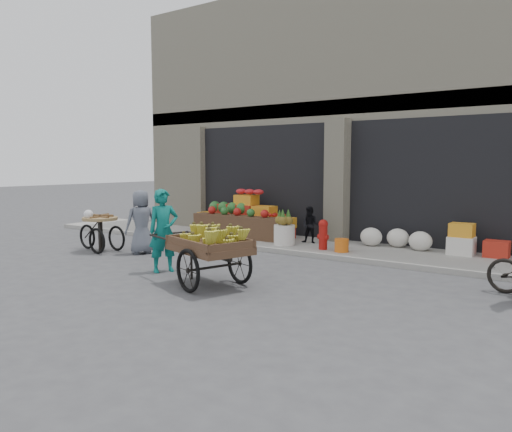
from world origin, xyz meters
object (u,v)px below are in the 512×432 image
Objects in this scene: fire_hydrant at (323,233)px; banana_cart at (208,243)px; vendor_grey at (141,222)px; seated_person at (310,225)px; vendor_woman at (164,231)px; orange_bucket at (342,245)px; pineapple_bin at (284,235)px; tricycle_cart at (100,228)px.

banana_cart reaches higher than fire_hydrant.
fire_hydrant is at bearing 145.58° from vendor_grey.
vendor_grey reaches higher than seated_person.
fire_hydrant is 0.76× the size of seated_person.
vendor_woman reaches higher than banana_cart.
vendor_woman is (-1.45, 0.37, 0.06)m from banana_cart.
orange_bucket is at bearing -5.71° from fire_hydrant.
tricycle_cart is at bearing -142.15° from pineapple_bin.
tricycle_cart is at bearing -50.06° from vendor_grey.
vendor_grey is at bearing -135.74° from pineapple_bin.
pineapple_bin reaches higher than orange_bucket.
orange_bucket is 0.22× the size of tricycle_cart.
tricycle_cart is (-3.96, -3.36, -0.02)m from seated_person.
banana_cart reaches higher than orange_bucket.
fire_hydrant is 0.27× the size of banana_cart.
fire_hydrant is at bearing -2.60° from pineapple_bin.
vendor_grey reaches higher than tricycle_cart.
tricycle_cart reaches higher than pineapple_bin.
pineapple_bin is 0.75m from seated_person.
fire_hydrant is 3.87m from banana_cart.
orange_bucket is 3.90m from banana_cart.
tricycle_cart is at bearing -176.14° from banana_cart.
orange_bucket is 0.20× the size of vendor_woman.
banana_cart is 1.76× the size of vendor_grey.
pineapple_bin is 1.11m from fire_hydrant.
seated_person is at bearing 12.92° from vendor_woman.
vendor_grey is (-2.48, -2.42, 0.39)m from pineapple_bin.
orange_bucket is 4.72m from vendor_grey.
seated_person is 4.26m from vendor_woman.
seated_person is 0.35× the size of banana_cart.
fire_hydrant is 0.50× the size of tricycle_cart.
vendor_woman reaches higher than pineapple_bin.
pineapple_bin is 3.49m from vendor_grey.
banana_cart is at bearing 88.10° from vendor_grey.
vendor_woman reaches higher than vendor_grey.
seated_person is (0.40, 0.60, 0.21)m from pineapple_bin.
vendor_woman reaches higher than orange_bucket.
pineapple_bin is at bearing 120.52° from banana_cart.
tricycle_cart reaches higher than fire_hydrant.
vendor_grey is at bearing -143.67° from seated_person.
tricycle_cart is 1.15m from vendor_grey.
seated_person is 0.65× the size of tricycle_cart.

